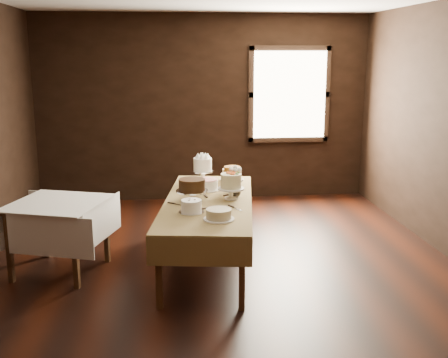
% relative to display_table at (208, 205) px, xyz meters
% --- Properties ---
extents(floor, '(5.00, 6.00, 0.01)m').
position_rel_display_table_xyz_m(floor, '(0.16, -0.26, -0.66)').
color(floor, black).
rests_on(floor, ground).
extents(wall_back, '(5.00, 0.02, 2.80)m').
position_rel_display_table_xyz_m(wall_back, '(0.16, 2.74, 0.74)').
color(wall_back, black).
rests_on(wall_back, ground).
extents(wall_front, '(5.00, 0.02, 2.80)m').
position_rel_display_table_xyz_m(wall_front, '(0.16, -3.26, 0.74)').
color(wall_front, black).
rests_on(wall_front, ground).
extents(window, '(1.10, 0.05, 1.30)m').
position_rel_display_table_xyz_m(window, '(1.46, 2.68, 0.94)').
color(window, '#FFEABF').
rests_on(window, wall_back).
extents(display_table, '(1.23, 2.41, 0.71)m').
position_rel_display_table_xyz_m(display_table, '(0.00, 0.00, 0.00)').
color(display_table, '#3F2410').
rests_on(display_table, ground).
extents(side_table, '(1.12, 1.12, 0.75)m').
position_rel_display_table_xyz_m(side_table, '(-1.54, -0.04, 0.00)').
color(side_table, '#3F2410').
rests_on(side_table, ground).
extents(cake_meringue, '(0.28, 0.28, 0.28)m').
position_rel_display_table_xyz_m(cake_meringue, '(0.01, 0.94, 0.18)').
color(cake_meringue, silver).
rests_on(cake_meringue, display_table).
extents(cake_speckled, '(0.30, 0.30, 0.14)m').
position_rel_display_table_xyz_m(cake_speckled, '(0.36, 0.89, 0.12)').
color(cake_speckled, white).
rests_on(cake_speckled, display_table).
extents(cake_lattice, '(0.31, 0.31, 0.11)m').
position_rel_display_table_xyz_m(cake_lattice, '(0.02, 0.45, 0.11)').
color(cake_lattice, white).
rests_on(cake_lattice, display_table).
extents(cake_caramel, '(0.25, 0.25, 0.28)m').
position_rel_display_table_xyz_m(cake_caramel, '(0.30, 0.40, 0.17)').
color(cake_caramel, white).
rests_on(cake_caramel, display_table).
extents(cake_chocolate, '(0.38, 0.38, 0.24)m').
position_rel_display_table_xyz_m(cake_chocolate, '(-0.17, 0.00, 0.16)').
color(cake_chocolate, silver).
rests_on(cake_chocolate, display_table).
extents(cake_flowers, '(0.28, 0.28, 0.29)m').
position_rel_display_table_xyz_m(cake_flowers, '(0.24, 0.01, 0.18)').
color(cake_flowers, white).
rests_on(cake_flowers, display_table).
extents(cake_swirl, '(0.25, 0.25, 0.13)m').
position_rel_display_table_xyz_m(cake_swirl, '(-0.20, -0.45, 0.11)').
color(cake_swirl, silver).
rests_on(cake_swirl, display_table).
extents(cake_cream, '(0.29, 0.29, 0.10)m').
position_rel_display_table_xyz_m(cake_cream, '(0.04, -0.69, 0.10)').
color(cake_cream, white).
rests_on(cake_cream, display_table).
extents(cake_server_a, '(0.24, 0.08, 0.01)m').
position_rel_display_table_xyz_m(cake_server_a, '(0.04, -0.31, 0.06)').
color(cake_server_a, silver).
rests_on(cake_server_a, display_table).
extents(cake_server_b, '(0.13, 0.23, 0.01)m').
position_rel_display_table_xyz_m(cake_server_b, '(0.26, -0.38, 0.06)').
color(cake_server_b, silver).
rests_on(cake_server_b, display_table).
extents(cake_server_c, '(0.07, 0.24, 0.01)m').
position_rel_display_table_xyz_m(cake_server_c, '(-0.04, 0.26, 0.06)').
color(cake_server_c, silver).
rests_on(cake_server_c, display_table).
extents(cake_server_d, '(0.21, 0.15, 0.01)m').
position_rel_display_table_xyz_m(cake_server_d, '(0.32, 0.24, 0.06)').
color(cake_server_d, silver).
rests_on(cake_server_d, display_table).
extents(cake_server_e, '(0.20, 0.18, 0.01)m').
position_rel_display_table_xyz_m(cake_server_e, '(-0.30, -0.17, 0.06)').
color(cake_server_e, silver).
rests_on(cake_server_e, display_table).
extents(flower_vase, '(0.16, 0.16, 0.12)m').
position_rel_display_table_xyz_m(flower_vase, '(0.30, 0.10, 0.11)').
color(flower_vase, '#2D2823').
rests_on(flower_vase, display_table).
extents(flower_bouquet, '(0.14, 0.14, 0.20)m').
position_rel_display_table_xyz_m(flower_bouquet, '(0.30, 0.10, 0.29)').
color(flower_bouquet, white).
rests_on(flower_bouquet, flower_vase).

